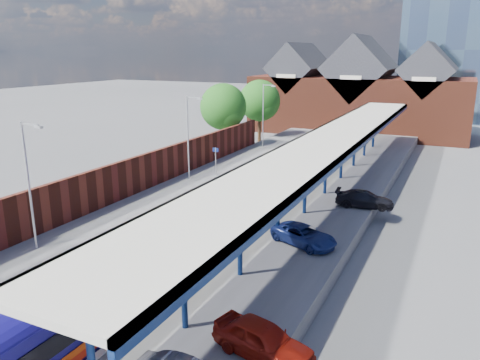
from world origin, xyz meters
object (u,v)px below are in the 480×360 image
(platform_sign, at_px, (216,157))
(parked_car_blue, at_px, (304,235))
(parked_car_dark, at_px, (364,199))
(lamp_post_c, at_px, (189,133))
(lamp_post_b, at_px, (30,179))
(parked_car_red, at_px, (263,340))
(train, at_px, (292,168))
(lamp_post_d, at_px, (264,111))

(platform_sign, bearing_deg, parked_car_blue, -43.74)
(parked_car_dark, bearing_deg, platform_sign, 71.82)
(lamp_post_c, bearing_deg, parked_car_blue, -35.10)
(lamp_post_b, distance_m, parked_car_dark, 21.31)
(lamp_post_b, relative_size, parked_car_dark, 1.77)
(lamp_post_c, height_order, parked_car_red, lamp_post_c)
(train, height_order, lamp_post_b, lamp_post_b)
(train, bearing_deg, platform_sign, -168.81)
(lamp_post_d, relative_size, platform_sign, 2.80)
(lamp_post_b, bearing_deg, lamp_post_d, 90.00)
(parked_car_dark, relative_size, parked_car_blue, 1.01)
(parked_car_blue, bearing_deg, lamp_post_d, 50.04)
(lamp_post_b, height_order, platform_sign, lamp_post_b)
(train, distance_m, lamp_post_d, 15.22)
(parked_car_dark, bearing_deg, train, 52.56)
(lamp_post_d, bearing_deg, parked_car_blue, -62.65)
(parked_car_dark, bearing_deg, lamp_post_d, 35.37)
(train, xyz_separation_m, parked_car_red, (6.96, -22.64, -0.47))
(lamp_post_c, bearing_deg, parked_car_red, -52.56)
(train, relative_size, platform_sign, 26.36)
(lamp_post_b, height_order, parked_car_blue, lamp_post_b)
(lamp_post_b, xyz_separation_m, lamp_post_c, (0.00, 16.00, 0.00))
(parked_car_red, bearing_deg, parked_car_dark, 14.14)
(lamp_post_b, relative_size, parked_car_blue, 1.79)
(train, height_order, parked_car_red, train)
(lamp_post_c, xyz_separation_m, parked_car_dark, (14.74, -1.00, -3.42))
(parked_car_red, bearing_deg, lamp_post_b, 91.14)
(lamp_post_c, bearing_deg, platform_sign, 55.74)
(train, bearing_deg, lamp_post_b, -112.16)
(lamp_post_c, distance_m, lamp_post_d, 16.00)
(train, xyz_separation_m, platform_sign, (-6.49, -1.28, 0.57))
(lamp_post_b, distance_m, parked_car_red, 15.55)
(parked_car_red, distance_m, parked_car_dark, 18.36)
(platform_sign, height_order, parked_car_red, platform_sign)
(lamp_post_c, distance_m, platform_sign, 3.34)
(lamp_post_d, xyz_separation_m, parked_car_red, (14.82, -35.35, -3.34))
(lamp_post_d, bearing_deg, parked_car_dark, -49.07)
(parked_car_blue, bearing_deg, lamp_post_b, 140.54)
(train, bearing_deg, parked_car_blue, -67.50)
(platform_sign, xyz_separation_m, parked_car_blue, (11.64, -11.13, -1.15))
(parked_car_dark, bearing_deg, lamp_post_c, 80.58)
(train, xyz_separation_m, parked_car_blue, (5.14, -12.42, -0.58))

